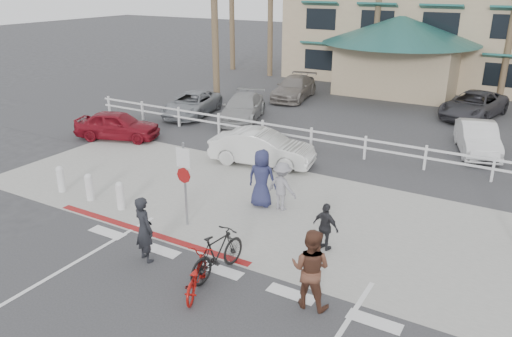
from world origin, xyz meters
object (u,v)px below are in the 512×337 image
Objects in this scene: bike_red at (196,275)px; bike_black at (218,254)px; car_red_compact at (117,125)px; car_white_sedan at (262,148)px; sign_post at (185,180)px.

bike_red is 0.87m from bike_black.
bike_red is at bearing -147.11° from car_red_compact.
bike_black is 0.47× the size of car_white_sedan.
bike_red is 0.45× the size of car_red_compact.
bike_black reaches higher than bike_red.
car_white_sedan is at bearing 96.58° from sign_post.
car_red_compact is (-7.40, -0.42, -0.03)m from car_white_sedan.
car_white_sedan is (-0.66, 5.70, -0.77)m from sign_post.
sign_post is 3.04m from bike_black.
sign_post is 0.70× the size of car_white_sedan.
bike_black is 0.51× the size of car_red_compact.
sign_post is 5.79m from car_white_sedan.
car_white_sedan reaches higher than bike_black.
bike_black is (2.32, -1.76, -0.86)m from sign_post.
car_red_compact reaches higher than bike_red.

